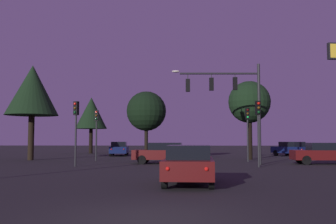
{
  "coord_description": "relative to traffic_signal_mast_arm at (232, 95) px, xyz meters",
  "views": [
    {
      "loc": [
        0.79,
        -8.54,
        1.73
      ],
      "look_at": [
        -0.4,
        21.3,
        3.88
      ],
      "focal_mm": 41.38,
      "sensor_mm": 36.0,
      "label": 1
    }
  ],
  "objects": [
    {
      "name": "car_far_lane",
      "position": [
        -10.34,
        14.43,
        -4.12
      ],
      "size": [
        2.16,
        4.63,
        1.52
      ],
      "color": "#0F1947",
      "rests_on": "ground"
    },
    {
      "name": "tree_right_cluster",
      "position": [
        -6.7,
        6.93,
        -0.66
      ],
      "size": [
        3.52,
        3.52,
        6.04
      ],
      "color": "black",
      "rests_on": "ground"
    },
    {
      "name": "traffic_light_median",
      "position": [
        1.37,
        -2.44,
        -1.92
      ],
      "size": [
        0.33,
        0.37,
        4.21
      ],
      "color": "#232326",
      "rests_on": "ground"
    },
    {
      "name": "traffic_light_corner_left",
      "position": [
        -10.45,
        -2.26,
        -1.9
      ],
      "size": [
        0.36,
        0.39,
        4.25
      ],
      "color": "#232326",
      "rests_on": "ground"
    },
    {
      "name": "car_crossing_right",
      "position": [
        6.59,
        0.74,
        -4.12
      ],
      "size": [
        4.49,
        1.8,
        1.52
      ],
      "color": "#4C0F0F",
      "rests_on": "ground"
    },
    {
      "name": "traffic_signal_mast_arm",
      "position": [
        0.0,
        0.0,
        0.0
      ],
      "size": [
        6.25,
        0.53,
        7.11
      ],
      "color": "#232326",
      "rests_on": "ground"
    },
    {
      "name": "tree_left_far",
      "position": [
        -16.46,
        5.42,
        1.05
      ],
      "size": [
        4.5,
        4.5,
        8.19
      ],
      "color": "black",
      "rests_on": "ground"
    },
    {
      "name": "tree_center_horizon",
      "position": [
        2.44,
        7.07,
        0.12
      ],
      "size": [
        3.71,
        3.71,
        6.93
      ],
      "color": "black",
      "rests_on": "ground"
    },
    {
      "name": "car_crossing_left",
      "position": [
        -4.83,
        0.86,
        -4.12
      ],
      "size": [
        4.51,
        2.08,
        1.52
      ],
      "color": "#4C0F0F",
      "rests_on": "ground"
    },
    {
      "name": "ground_plane",
      "position": [
        -4.2,
        5.77,
        -4.92
      ],
      "size": [
        168.0,
        168.0,
        0.0
      ],
      "primitive_type": "plane",
      "color": "black",
      "rests_on": "ground"
    },
    {
      "name": "traffic_light_far_side",
      "position": [
        -10.57,
        4.3,
        -1.95
      ],
      "size": [
        0.3,
        0.35,
        4.18
      ],
      "color": "#232326",
      "rests_on": "ground"
    },
    {
      "name": "car_nearside_lane",
      "position": [
        -3.19,
        -12.11,
        -4.12
      ],
      "size": [
        2.05,
        4.52,
        1.52
      ],
      "color": "#4C0F0F",
      "rests_on": "ground"
    },
    {
      "name": "car_parked_lot",
      "position": [
        8.04,
        14.46,
        -4.12
      ],
      "size": [
        3.62,
        4.7,
        1.52
      ],
      "color": "#0F1947",
      "rests_on": "ground"
    },
    {
      "name": "tree_behind_sign",
      "position": [
        -15.23,
        21.79,
        0.21
      ],
      "size": [
        4.04,
        4.04,
        7.18
      ],
      "color": "black",
      "rests_on": "ground"
    },
    {
      "name": "traffic_light_corner_right",
      "position": [
        1.65,
        3.42,
        -1.91
      ],
      "size": [
        0.31,
        0.36,
        4.24
      ],
      "color": "#232326",
      "rests_on": "ground"
    }
  ]
}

